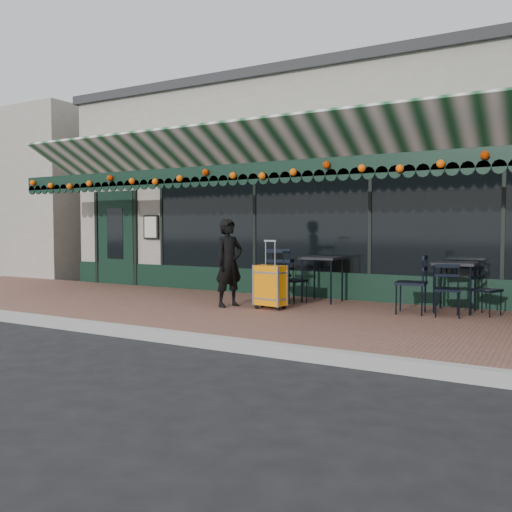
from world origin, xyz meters
The scene contains 15 objects.
ground centered at (0.00, 0.00, 0.00)m, with size 80.00×80.00×0.00m, color black.
sidewalk centered at (0.00, 2.00, 0.07)m, with size 18.00×4.00×0.15m, color brown.
curb centered at (0.00, -0.08, 0.07)m, with size 18.00×0.16×0.15m, color #9E9E99.
restaurant_building centered at (0.00, 7.84, 2.27)m, with size 12.00×9.60×4.50m.
neighbor_building_left centered at (-13.00, 8.00, 2.40)m, with size 12.00×8.00×4.80m, color #A9A194.
woman centered at (-0.47, 2.15, 0.89)m, with size 0.54×0.36×1.49m, color black.
suitcase centered at (0.27, 2.24, 0.53)m, with size 0.52×0.33×1.12m.
cafe_table_a centered at (2.97, 3.44, 0.86)m, with size 0.64×0.64×0.79m.
cafe_table_b centered at (0.68, 3.49, 0.88)m, with size 0.66×0.66×0.82m.
chair_a_left centered at (2.41, 2.90, 0.62)m, with size 0.47×0.47×0.93m, color black, non-canonical shape.
chair_a_right centered at (3.44, 3.30, 0.53)m, with size 0.38×0.38×0.76m, color black, non-canonical shape.
chair_a_front centered at (2.95, 2.88, 0.55)m, with size 0.40×0.40×0.80m, color black, non-canonical shape.
chair_b_left centered at (-0.04, 3.12, 0.54)m, with size 0.39×0.39×0.77m, color black, non-canonical shape.
chair_b_right centered at (0.29, 3.10, 0.54)m, with size 0.39×0.39×0.78m, color black, non-canonical shape.
chair_b_front centered at (0.13, 2.66, 0.64)m, with size 0.49×0.49×0.99m, color black, non-canonical shape.
Camera 1 is at (4.43, -5.57, 1.49)m, focal length 38.00 mm.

